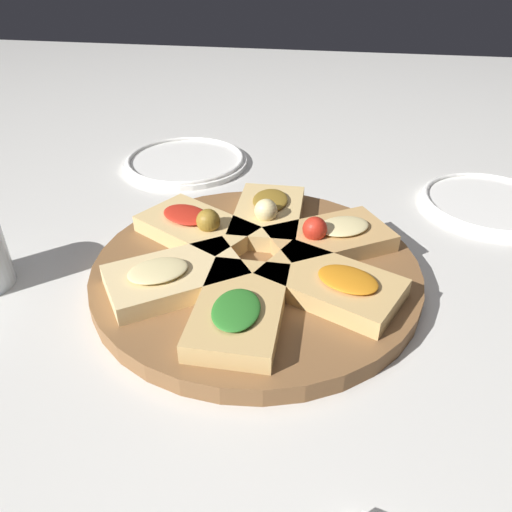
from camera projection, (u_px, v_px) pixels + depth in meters
name	position (u px, v px, depth m)	size (l,w,h in m)	color
ground_plane	(256.00, 278.00, 0.68)	(3.00, 3.00, 0.00)	silver
serving_board	(256.00, 271.00, 0.68)	(0.44, 0.44, 0.02)	brown
focaccia_slice_0	(174.00, 277.00, 0.62)	(0.19, 0.17, 0.03)	#E5C689
focaccia_slice_1	(239.00, 309.00, 0.57)	(0.10, 0.17, 0.03)	tan
focaccia_slice_2	(332.00, 284.00, 0.61)	(0.19, 0.16, 0.03)	tan
focaccia_slice_3	(329.00, 237.00, 0.70)	(0.19, 0.17, 0.05)	tan
focaccia_slice_4	(267.00, 214.00, 0.75)	(0.10, 0.17, 0.05)	#DBB775
focaccia_slice_5	(197.00, 227.00, 0.72)	(0.19, 0.17, 0.05)	#DBB775
plate_left	(186.00, 161.00, 1.00)	(0.25, 0.25, 0.02)	white
plate_right	(490.00, 203.00, 0.85)	(0.23, 0.23, 0.02)	white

